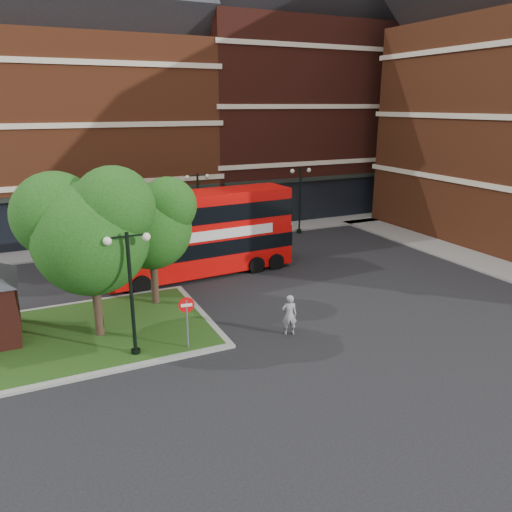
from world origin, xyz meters
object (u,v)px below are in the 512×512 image
woman (289,315)px  car_white (233,227)px  bus (198,228)px  car_silver (140,237)px

woman → car_white: 17.13m
bus → car_silver: 8.01m
bus → car_white: bus is taller
bus → car_silver: (-1.73, 7.54, -2.08)m
woman → car_silver: 16.81m
car_silver → car_white: 6.93m
bus → woman: size_ratio=6.24×
woman → bus: bearing=-66.4°
woman → car_silver: (-2.67, 16.59, -0.22)m
bus → car_silver: size_ratio=2.80×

